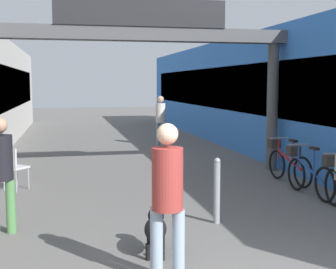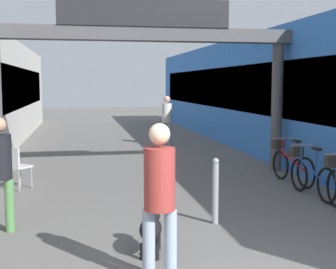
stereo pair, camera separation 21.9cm
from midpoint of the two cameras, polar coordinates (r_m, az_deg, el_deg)
storefront_right at (r=16.09m, az=12.40°, el=4.87°), size 3.00×26.00×3.69m
arcade_sign_gateway at (r=11.07m, az=-3.92°, el=9.94°), size 7.40×0.47×4.12m
pedestrian_with_dog at (r=5.08m, az=-1.31°, el=-7.06°), size 0.42×0.42×1.76m
pedestrian_companion at (r=7.23m, az=-20.50°, el=-3.80°), size 0.40×0.40×1.70m
pedestrian_carrying_crate at (r=16.50m, az=-1.30°, el=2.13°), size 0.48×0.48×1.76m
dog_on_leash at (r=6.15m, az=-2.57°, el=-11.27°), size 0.41×0.76×0.54m
bicycle_blue_third at (r=9.59m, az=15.95°, el=-4.52°), size 0.46×1.69×0.98m
bicycle_red_farthest at (r=10.69m, az=13.69°, el=-3.37°), size 0.46×1.69×0.98m
bollard_post_metal at (r=7.38m, az=5.13°, el=-6.77°), size 0.10×0.10×1.04m
cafe_chair_aluminium_nearer at (r=10.10m, az=-18.98°, el=-3.49°), size 0.56×0.56×0.89m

